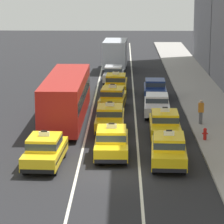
% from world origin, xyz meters
% --- Properties ---
extents(ground_plane, '(160.00, 160.00, 0.00)m').
position_xyz_m(ground_plane, '(0.00, 0.00, 0.00)').
color(ground_plane, '#232326').
extents(lane_stripe_left_center, '(0.14, 80.00, 0.01)m').
position_xyz_m(lane_stripe_left_center, '(-1.60, 20.00, 0.00)').
color(lane_stripe_left_center, silver).
rests_on(lane_stripe_left_center, ground).
extents(lane_stripe_center_right, '(0.14, 80.00, 0.01)m').
position_xyz_m(lane_stripe_center_right, '(1.60, 20.00, 0.00)').
color(lane_stripe_center_right, silver).
rests_on(lane_stripe_center_right, ground).
extents(sidewalk_curb, '(4.00, 90.00, 0.15)m').
position_xyz_m(sidewalk_curb, '(7.20, 15.00, 0.07)').
color(sidewalk_curb, '#9E9993').
rests_on(sidewalk_curb, ground).
extents(taxi_left_nearest, '(2.04, 4.64, 1.96)m').
position_xyz_m(taxi_left_nearest, '(-3.38, 1.34, 0.88)').
color(taxi_left_nearest, black).
rests_on(taxi_left_nearest, ground).
extents(bus_left_second, '(2.61, 11.22, 3.22)m').
position_xyz_m(bus_left_second, '(-3.15, 10.97, 1.82)').
color(bus_left_second, black).
rests_on(bus_left_second, ground).
extents(taxi_left_third, '(1.92, 4.60, 1.96)m').
position_xyz_m(taxi_left_third, '(-3.27, 19.73, 0.88)').
color(taxi_left_third, black).
rests_on(taxi_left_third, ground).
extents(taxi_center_nearest, '(1.83, 4.57, 1.96)m').
position_xyz_m(taxi_center_nearest, '(0.11, 3.06, 0.88)').
color(taxi_center_nearest, black).
rests_on(taxi_center_nearest, ground).
extents(taxi_center_second, '(1.86, 4.58, 1.96)m').
position_xyz_m(taxi_center_second, '(-0.12, 8.74, 0.88)').
color(taxi_center_second, black).
rests_on(taxi_center_second, ground).
extents(taxi_center_third, '(2.10, 4.67, 1.96)m').
position_xyz_m(taxi_center_third, '(-0.06, 15.17, 0.88)').
color(taxi_center_third, black).
rests_on(taxi_center_third, ground).
extents(taxi_center_fourth, '(1.94, 4.61, 1.96)m').
position_xyz_m(taxi_center_fourth, '(0.11, 21.29, 0.88)').
color(taxi_center_fourth, black).
rests_on(taxi_center_fourth, ground).
extents(sedan_center_fifth, '(1.96, 4.38, 1.58)m').
position_xyz_m(sedan_center_fifth, '(-0.19, 26.57, 0.85)').
color(sedan_center_fifth, black).
rests_on(sedan_center_fifth, ground).
extents(box_truck_center_sixth, '(2.54, 7.05, 3.27)m').
position_xyz_m(box_truck_center_sixth, '(-0.10, 33.88, 1.78)').
color(box_truck_center_sixth, black).
rests_on(box_truck_center_sixth, ground).
extents(taxi_right_nearest, '(2.02, 4.64, 1.96)m').
position_xyz_m(taxi_right_nearest, '(3.15, 1.61, 0.88)').
color(taxi_right_nearest, black).
rests_on(taxi_right_nearest, ground).
extents(taxi_right_second, '(1.89, 4.59, 1.96)m').
position_xyz_m(taxi_right_second, '(3.31, 7.20, 0.88)').
color(taxi_right_second, black).
rests_on(taxi_right_second, ground).
extents(sedan_right_third, '(1.93, 4.37, 1.58)m').
position_xyz_m(sedan_right_third, '(3.13, 13.08, 0.85)').
color(sedan_right_third, black).
rests_on(sedan_right_third, ground).
extents(sedan_right_fourth, '(1.84, 4.33, 1.58)m').
position_xyz_m(sedan_right_fourth, '(3.32, 19.28, 0.85)').
color(sedan_right_fourth, black).
rests_on(sedan_right_fourth, ground).
extents(pedestrian_near_crosswalk, '(0.36, 0.24, 1.63)m').
position_xyz_m(pedestrian_near_crosswalk, '(5.91, 10.17, 0.98)').
color(pedestrian_near_crosswalk, slate).
rests_on(pedestrian_near_crosswalk, sidewalk_curb).
extents(fire_hydrant, '(0.36, 0.22, 0.73)m').
position_xyz_m(fire_hydrant, '(5.68, 6.19, 0.55)').
color(fire_hydrant, red).
rests_on(fire_hydrant, sidewalk_curb).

